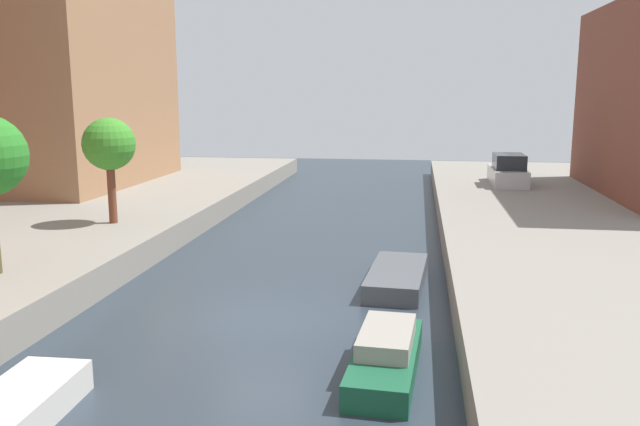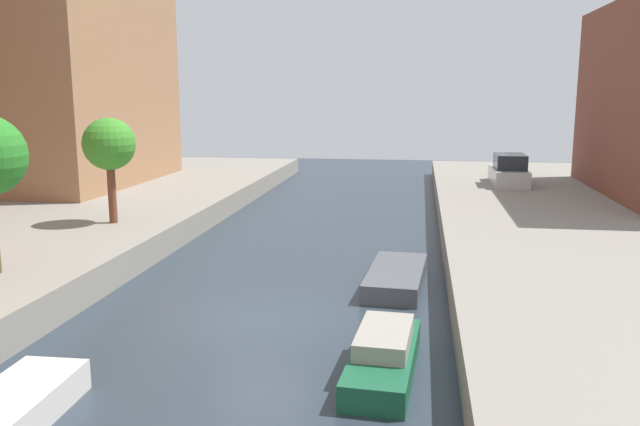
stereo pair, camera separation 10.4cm
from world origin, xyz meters
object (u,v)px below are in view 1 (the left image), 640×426
parked_car (508,172)px  street_tree_3 (109,145)px  moored_boat_left_2 (15,410)px  moored_boat_right_3 (397,277)px  moored_boat_right_2 (386,355)px  apartment_tower_far (41,5)px

parked_car → street_tree_3: bearing=-141.4°
parked_car → moored_boat_left_2: size_ratio=1.32×
parked_car → moored_boat_right_3: 17.38m
moored_boat_right_2 → parked_car: bearing=76.6°
street_tree_3 → parked_car: (16.36, 13.08, -2.28)m
parked_car → moored_boat_right_3: parked_car is taller
parked_car → moored_boat_right_2: 23.51m
moored_boat_right_2 → moored_boat_right_3: size_ratio=0.94×
moored_boat_left_2 → parked_car: bearing=65.4°
apartment_tower_far → moored_boat_left_2: bearing=-61.0°
moored_boat_right_3 → moored_boat_left_2: bearing=-124.0°
moored_boat_right_2 → moored_boat_right_3: (0.03, 6.39, -0.11)m
moored_boat_left_2 → moored_boat_right_3: size_ratio=0.76×
moored_boat_right_2 → moored_boat_right_3: moored_boat_right_2 is taller
parked_car → moored_boat_right_3: (-5.41, -16.45, -1.41)m
parked_car → moored_boat_right_3: size_ratio=1.00×
moored_boat_left_2 → moored_boat_right_2: moored_boat_right_2 is taller
moored_boat_left_2 → moored_boat_right_2: 7.28m
apartment_tower_far → parked_car: (24.87, 2.82, -8.77)m
street_tree_3 → moored_boat_left_2: (4.42, -13.05, -3.66)m
parked_car → moored_boat_left_2: bearing=-114.6°
apartment_tower_far → moored_boat_right_2: (19.43, -20.02, -10.07)m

